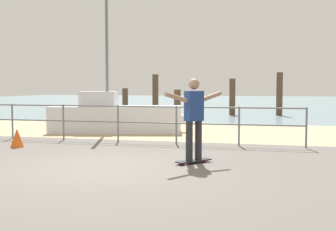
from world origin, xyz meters
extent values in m
cube|color=#605B56|center=(0.00, -1.00, 0.00)|extent=(24.00, 10.00, 0.04)
cube|color=tan|center=(0.00, 7.00, 0.00)|extent=(24.00, 6.00, 0.04)
cube|color=#75939E|center=(0.00, 35.00, 0.00)|extent=(72.00, 50.00, 0.04)
cylinder|color=slate|center=(-4.37, 3.60, 0.53)|extent=(0.05, 0.05, 1.05)
cylinder|color=slate|center=(-2.70, 3.60, 0.53)|extent=(0.05, 0.05, 1.05)
cylinder|color=slate|center=(-1.02, 3.60, 0.53)|extent=(0.05, 0.05, 1.05)
cylinder|color=slate|center=(0.66, 3.60, 0.53)|extent=(0.05, 0.05, 1.05)
cylinder|color=slate|center=(2.34, 3.60, 0.53)|extent=(0.05, 0.05, 1.05)
cylinder|color=slate|center=(4.01, 3.60, 0.53)|extent=(0.05, 0.05, 1.05)
cylinder|color=slate|center=(-1.86, 3.60, 1.02)|extent=(11.74, 0.04, 0.04)
cylinder|color=slate|center=(-1.86, 3.60, 0.58)|extent=(11.74, 0.04, 0.04)
cube|color=silver|center=(-2.00, 6.05, 0.45)|extent=(4.60, 2.33, 0.90)
cone|color=silver|center=(0.14, 6.53, 0.45)|extent=(1.24, 0.99, 0.77)
cylinder|color=slate|center=(-2.29, 5.98, 3.06)|extent=(0.10, 0.10, 4.32)
cube|color=silver|center=(-2.59, 5.92, 1.15)|extent=(1.37, 1.14, 0.50)
cube|color=black|center=(1.63, 0.86, 0.07)|extent=(0.67, 0.74, 0.02)
cylinder|color=#E5598C|center=(1.51, 0.60, 0.03)|extent=(0.06, 0.07, 0.06)
cylinder|color=#E5598C|center=(1.39, 0.70, 0.03)|extent=(0.06, 0.07, 0.06)
cylinder|color=#E5598C|center=(1.87, 1.03, 0.03)|extent=(0.06, 0.07, 0.06)
cylinder|color=#E5598C|center=(1.75, 1.13, 0.03)|extent=(0.06, 0.07, 0.06)
cylinder|color=#26262B|center=(1.55, 0.77, 0.48)|extent=(0.14, 0.14, 0.80)
cylinder|color=#26262B|center=(1.71, 0.96, 0.48)|extent=(0.14, 0.14, 0.80)
cube|color=navy|center=(1.63, 0.86, 1.18)|extent=(0.39, 0.40, 0.60)
sphere|color=#9E755B|center=(1.63, 0.86, 1.62)|extent=(0.22, 0.22, 0.22)
cylinder|color=#9E755B|center=(1.34, 0.52, 1.36)|extent=(0.43, 0.48, 0.23)
cylinder|color=#9E755B|center=(1.92, 1.20, 1.36)|extent=(0.43, 0.48, 0.23)
cylinder|color=#513826|center=(-6.28, 18.96, 0.72)|extent=(0.38, 0.38, 1.44)
cylinder|color=#513826|center=(-3.81, 17.60, 1.15)|extent=(0.37, 0.37, 2.30)
cylinder|color=#513826|center=(-1.35, 12.77, 0.71)|extent=(0.33, 0.33, 1.41)
cylinder|color=#513826|center=(1.12, 15.35, 0.99)|extent=(0.32, 0.32, 1.99)
cylinder|color=#513826|center=(3.58, 15.70, 1.16)|extent=(0.33, 0.33, 2.32)
cone|color=#E55919|center=(-3.15, 1.99, 0.25)|extent=(0.36, 0.36, 0.50)
camera|label=1|loc=(3.12, -7.41, 1.58)|focal=44.81mm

